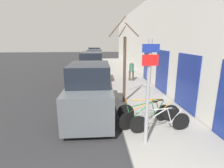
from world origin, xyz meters
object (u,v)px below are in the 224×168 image
bicycle_1 (146,115)px  pedestrian_near (131,69)px  bicycle_2 (148,111)px  bicycle_0 (160,122)px  parked_car_0 (90,92)px  parked_car_2 (95,61)px  signpost (148,90)px  parked_car_1 (92,70)px  street_tree (124,65)px  parked_car_3 (94,57)px

bicycle_1 → pedestrian_near: (0.99, 7.66, 0.52)m
bicycle_2 → bicycle_0: bearing=-161.8°
parked_car_0 → parked_car_2: 11.96m
bicycle_1 → bicycle_2: size_ratio=0.90×
signpost → parked_car_0: 3.31m
bicycle_0 → parked_car_1: 8.29m
pedestrian_near → bicycle_2: bearing=-82.8°
parked_car_0 → parked_car_1: size_ratio=0.97×
parked_car_0 → pedestrian_near: size_ratio=2.92×
bicycle_1 → parked_car_1: size_ratio=0.47×
bicycle_1 → street_tree: street_tree is taller
parked_car_2 → pedestrian_near: (2.97, -5.78, -0.00)m
bicycle_0 → street_tree: bearing=10.4°
signpost → parked_car_3: (-1.72, 20.43, -0.84)m
bicycle_0 → signpost: bearing=128.6°
signpost → bicycle_0: signpost is taller
parked_car_2 → signpost: bearing=-83.0°
signpost → parked_car_3: signpost is taller
parked_car_1 → bicycle_0: bearing=-70.5°
parked_car_1 → street_tree: street_tree is taller
parked_car_0 → bicycle_2: bearing=-24.4°
pedestrian_near → parked_car_2: bearing=130.6°
parked_car_3 → street_tree: (1.63, -16.55, 1.04)m
parked_car_2 → street_tree: bearing=-81.1°
parked_car_1 → street_tree: bearing=-67.6°
bicycle_1 → pedestrian_near: pedestrian_near is taller
signpost → street_tree: 3.89m
bicycle_1 → parked_car_2: parked_car_2 is taller
bicycle_1 → street_tree: 3.16m
bicycle_0 → pedestrian_near: size_ratio=1.42×
bicycle_0 → street_tree: size_ratio=0.52×
parked_car_0 → pedestrian_near: 6.93m
bicycle_2 → parked_car_3: 19.05m
signpost → parked_car_0: (-1.81, 2.65, -0.81)m
parked_car_1 → signpost: bearing=-76.2°
bicycle_0 → parked_car_1: size_ratio=0.47×
bicycle_1 → pedestrian_near: size_ratio=1.41×
bicycle_1 → bicycle_2: bearing=-49.8°
bicycle_2 → pedestrian_near: bearing=0.9°
parked_car_0 → pedestrian_near: bearing=64.4°
signpost → bicycle_2: 2.10m
bicycle_1 → bicycle_2: (0.19, 0.36, 0.01)m
bicycle_2 → street_tree: (-0.61, 2.36, 1.54)m
bicycle_1 → parked_car_2: 13.60m
bicycle_0 → parked_car_1: bearing=14.6°
parked_car_3 → street_tree: size_ratio=1.00×
parked_car_2 → bicycle_1: bearing=-81.0°
bicycle_1 → bicycle_2: 0.40m
bicycle_0 → pedestrian_near: bearing=-7.6°
parked_car_3 → street_tree: bearing=-86.9°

